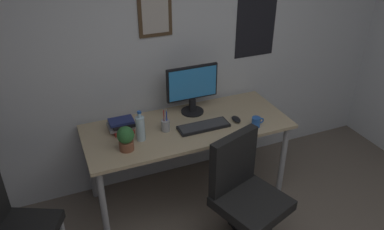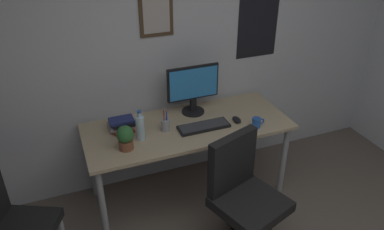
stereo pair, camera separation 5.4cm
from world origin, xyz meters
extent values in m
cube|color=silver|center=(0.00, 2.15, 1.30)|extent=(4.40, 0.08, 2.60)
cube|color=#4C3823|center=(-0.24, 2.11, 1.57)|extent=(0.28, 0.02, 0.34)
cube|color=beige|center=(-0.24, 2.09, 1.57)|extent=(0.22, 0.00, 0.28)
cube|color=black|center=(0.71, 2.11, 1.38)|extent=(0.40, 0.01, 0.56)
cube|color=tan|center=(-0.12, 1.72, 0.72)|extent=(1.72, 0.70, 0.03)
cylinder|color=#9EA0A5|center=(-0.92, 1.43, 0.35)|extent=(0.05, 0.05, 0.71)
cylinder|color=#9EA0A5|center=(0.68, 1.43, 0.35)|extent=(0.05, 0.05, 0.71)
cylinder|color=#9EA0A5|center=(-0.92, 2.01, 0.35)|extent=(0.05, 0.05, 0.71)
cylinder|color=#9EA0A5|center=(0.68, 2.01, 0.35)|extent=(0.05, 0.05, 0.71)
cube|color=black|center=(0.07, 0.94, 0.46)|extent=(0.58, 0.58, 0.08)
cube|color=black|center=(0.00, 1.13, 0.72)|extent=(0.42, 0.20, 0.45)
cylinder|color=#9EA0A5|center=(0.07, 0.94, 0.21)|extent=(0.08, 0.08, 0.42)
cylinder|color=black|center=(0.33, 1.04, 0.02)|extent=(0.05, 0.05, 0.04)
cylinder|color=black|center=(0.06, 1.22, 0.02)|extent=(0.05, 0.05, 0.04)
cylinder|color=black|center=(0.00, 1.91, 0.74)|extent=(0.20, 0.20, 0.01)
cube|color=black|center=(0.00, 1.91, 0.81)|extent=(0.05, 0.04, 0.12)
cube|color=black|center=(0.00, 1.92, 1.02)|extent=(0.46, 0.02, 0.30)
cube|color=#338CD8|center=(0.00, 1.90, 1.02)|extent=(0.43, 0.00, 0.27)
cube|color=black|center=(-0.01, 1.63, 0.75)|extent=(0.43, 0.15, 0.02)
cube|color=#38383A|center=(-0.01, 1.63, 0.76)|extent=(0.41, 0.13, 0.00)
ellipsoid|color=black|center=(0.29, 1.62, 0.75)|extent=(0.06, 0.11, 0.04)
cylinder|color=silver|center=(-0.54, 1.65, 0.84)|extent=(0.07, 0.07, 0.20)
cylinder|color=silver|center=(-0.54, 1.65, 0.96)|extent=(0.03, 0.03, 0.04)
cylinder|color=#2659B2|center=(-0.54, 1.65, 0.98)|extent=(0.03, 0.03, 0.01)
cylinder|color=#2659B2|center=(0.39, 1.48, 0.78)|extent=(0.07, 0.07, 0.09)
torus|color=#2659B2|center=(0.44, 1.48, 0.78)|extent=(0.05, 0.01, 0.05)
cylinder|color=brown|center=(-0.68, 1.56, 0.77)|extent=(0.11, 0.11, 0.07)
sphere|color=#2D6B33|center=(-0.68, 1.56, 0.87)|extent=(0.13, 0.13, 0.13)
ellipsoid|color=#287A38|center=(-0.71, 1.59, 0.89)|extent=(0.07, 0.08, 0.02)
ellipsoid|color=#287A38|center=(-0.65, 1.59, 0.87)|extent=(0.07, 0.08, 0.02)
ellipsoid|color=#287A38|center=(-0.70, 1.53, 0.87)|extent=(0.08, 0.07, 0.02)
cylinder|color=#9EA0A5|center=(-0.32, 1.71, 0.78)|extent=(0.07, 0.07, 0.09)
cylinder|color=#263FBF|center=(-0.31, 1.70, 0.86)|extent=(0.01, 0.01, 0.13)
cylinder|color=red|center=(-0.33, 1.71, 0.86)|extent=(0.01, 0.01, 0.13)
cylinder|color=black|center=(-0.31, 1.70, 0.86)|extent=(0.01, 0.01, 0.13)
cylinder|color=#9EA0A5|center=(-0.31, 1.71, 0.87)|extent=(0.01, 0.03, 0.14)
cylinder|color=#9EA0A5|center=(-0.33, 1.71, 0.87)|extent=(0.01, 0.02, 0.14)
cube|color=#B22D28|center=(-0.64, 1.84, 0.75)|extent=(0.16, 0.17, 0.03)
cube|color=gray|center=(-0.66, 1.85, 0.78)|extent=(0.20, 0.16, 0.02)
cube|color=black|center=(-0.64, 1.84, 0.80)|extent=(0.18, 0.16, 0.02)
cube|color=navy|center=(-0.65, 1.85, 0.82)|extent=(0.20, 0.13, 0.02)
camera|label=1|loc=(-1.12, -0.80, 2.37)|focal=35.33mm
camera|label=2|loc=(-1.07, -0.82, 2.37)|focal=35.33mm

